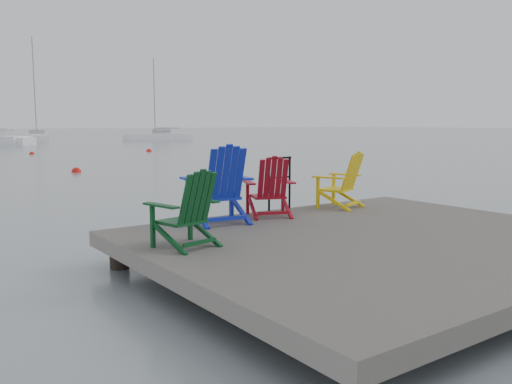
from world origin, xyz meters
TOP-DOWN VIEW (x-y plane):
  - ground at (0.00, 0.00)m, footprint 400.00×400.00m
  - dock at (0.00, 0.00)m, footprint 6.00×5.00m
  - handrail at (0.25, 2.45)m, footprint 0.48×0.04m
  - chair_green at (-2.36, 0.86)m, footprint 0.83×0.78m
  - chair_blue at (-1.24, 1.95)m, footprint 0.99×0.93m
  - chair_red at (-0.30, 1.99)m, footprint 0.91×0.87m
  - chair_yellow at (1.26, 1.98)m, footprint 0.91×0.87m
  - sailboat_mid at (9.64, 57.65)m, footprint 3.94×8.64m
  - sailboat_far at (21.31, 51.66)m, footprint 6.80×4.18m
  - buoy_a at (1.35, 17.14)m, footprint 0.39×0.39m
  - buoy_c at (10.40, 30.13)m, footprint 0.39×0.39m
  - buoy_d at (2.97, 31.37)m, footprint 0.33×0.33m

SIDE VIEW (x-z plane):
  - ground at x=0.00m, z-range 0.00..0.00m
  - buoy_a at x=1.35m, z-range -0.19..0.19m
  - buoy_c at x=10.40m, z-range -0.19..0.19m
  - buoy_d at x=2.97m, z-range -0.16..0.16m
  - dock at x=0.00m, z-range -0.35..1.05m
  - sailboat_mid at x=9.64m, z-range -5.43..6.14m
  - sailboat_far at x=21.31m, z-range -4.35..5.06m
  - chair_green at x=-2.36m, z-range 0.50..1.42m
  - chair_red at x=-0.30m, z-range 0.50..1.44m
  - chair_yellow at x=1.26m, z-range 0.50..1.46m
  - handrail at x=0.25m, z-range 0.59..1.49m
  - chair_blue at x=-1.24m, z-range 0.50..1.64m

